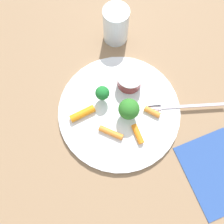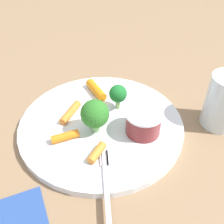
{
  "view_description": "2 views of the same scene",
  "coord_description": "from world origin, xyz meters",
  "px_view_note": "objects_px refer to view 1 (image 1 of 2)",
  "views": [
    {
      "loc": [
        -0.04,
        -0.16,
        0.52
      ],
      "look_at": [
        -0.02,
        -0.0,
        0.02
      ],
      "focal_mm": 38.54,
      "sensor_mm": 36.0,
      "label": 1
    },
    {
      "loc": [
        0.32,
        -0.03,
        0.31
      ],
      "look_at": [
        -0.01,
        0.02,
        0.02
      ],
      "focal_mm": 42.82,
      "sensor_mm": 36.0,
      "label": 2
    }
  ],
  "objects_px": {
    "plate": "(119,111)",
    "carrot_stick_2": "(152,112)",
    "sauce_cup": "(130,80)",
    "drinking_glass": "(116,25)",
    "carrot_stick_1": "(138,134)",
    "fork": "(186,106)",
    "napkin": "(217,172)",
    "broccoli_floret_0": "(129,109)",
    "carrot_stick_3": "(82,112)",
    "carrot_stick_0": "(111,133)",
    "broccoli_floret_1": "(102,93)"
  },
  "relations": [
    {
      "from": "carrot_stick_0",
      "to": "fork",
      "type": "bearing_deg",
      "value": 13.08
    },
    {
      "from": "napkin",
      "to": "carrot_stick_3",
      "type": "bearing_deg",
      "value": 148.97
    },
    {
      "from": "broccoli_floret_1",
      "to": "napkin",
      "type": "relative_size",
      "value": 0.29
    },
    {
      "from": "sauce_cup",
      "to": "carrot_stick_2",
      "type": "xyz_separation_m",
      "value": [
        0.04,
        -0.08,
        -0.01
      ]
    },
    {
      "from": "sauce_cup",
      "to": "drinking_glass",
      "type": "height_order",
      "value": "drinking_glass"
    },
    {
      "from": "plate",
      "to": "broccoli_floret_0",
      "type": "relative_size",
      "value": 4.76
    },
    {
      "from": "plate",
      "to": "carrot_stick_2",
      "type": "distance_m",
      "value": 0.07
    },
    {
      "from": "broccoli_floret_1",
      "to": "carrot_stick_2",
      "type": "height_order",
      "value": "broccoli_floret_1"
    },
    {
      "from": "carrot_stick_1",
      "to": "carrot_stick_2",
      "type": "height_order",
      "value": "same"
    },
    {
      "from": "broccoli_floret_0",
      "to": "carrot_stick_2",
      "type": "xyz_separation_m",
      "value": [
        0.05,
        -0.0,
        -0.03
      ]
    },
    {
      "from": "broccoli_floret_0",
      "to": "fork",
      "type": "height_order",
      "value": "broccoli_floret_0"
    },
    {
      "from": "carrot_stick_3",
      "to": "carrot_stick_0",
      "type": "bearing_deg",
      "value": -42.83
    },
    {
      "from": "carrot_stick_0",
      "to": "drinking_glass",
      "type": "bearing_deg",
      "value": 80.38
    },
    {
      "from": "carrot_stick_1",
      "to": "napkin",
      "type": "height_order",
      "value": "carrot_stick_1"
    },
    {
      "from": "broccoli_floret_1",
      "to": "carrot_stick_1",
      "type": "bearing_deg",
      "value": -55.23
    },
    {
      "from": "carrot_stick_1",
      "to": "fork",
      "type": "distance_m",
      "value": 0.13
    },
    {
      "from": "carrot_stick_2",
      "to": "broccoli_floret_0",
      "type": "bearing_deg",
      "value": 176.32
    },
    {
      "from": "plate",
      "to": "carrot_stick_1",
      "type": "distance_m",
      "value": 0.07
    },
    {
      "from": "sauce_cup",
      "to": "carrot_stick_1",
      "type": "height_order",
      "value": "sauce_cup"
    },
    {
      "from": "broccoli_floret_1",
      "to": "carrot_stick_0",
      "type": "relative_size",
      "value": 0.86
    },
    {
      "from": "plate",
      "to": "carrot_stick_2",
      "type": "xyz_separation_m",
      "value": [
        0.07,
        -0.01,
        0.01
      ]
    },
    {
      "from": "fork",
      "to": "carrot_stick_0",
      "type": "bearing_deg",
      "value": -166.92
    },
    {
      "from": "carrot_stick_3",
      "to": "fork",
      "type": "xyz_separation_m",
      "value": [
        0.23,
        -0.01,
        -0.01
      ]
    },
    {
      "from": "plate",
      "to": "fork",
      "type": "relative_size",
      "value": 1.55
    },
    {
      "from": "fork",
      "to": "sauce_cup",
      "type": "bearing_deg",
      "value": 148.57
    },
    {
      "from": "broccoli_floret_0",
      "to": "fork",
      "type": "relative_size",
      "value": 0.33
    },
    {
      "from": "sauce_cup",
      "to": "carrot_stick_3",
      "type": "relative_size",
      "value": 1.02
    },
    {
      "from": "sauce_cup",
      "to": "carrot_stick_0",
      "type": "xyz_separation_m",
      "value": [
        -0.06,
        -0.11,
        -0.01
      ]
    },
    {
      "from": "broccoli_floret_1",
      "to": "napkin",
      "type": "distance_m",
      "value": 0.29
    },
    {
      "from": "plate",
      "to": "broccoli_floret_0",
      "type": "distance_m",
      "value": 0.05
    },
    {
      "from": "plate",
      "to": "fork",
      "type": "xyz_separation_m",
      "value": [
        0.15,
        -0.01,
        0.01
      ]
    },
    {
      "from": "carrot_stick_3",
      "to": "napkin",
      "type": "relative_size",
      "value": 0.35
    },
    {
      "from": "broccoli_floret_0",
      "to": "carrot_stick_0",
      "type": "bearing_deg",
      "value": -137.79
    },
    {
      "from": "carrot_stick_0",
      "to": "carrot_stick_3",
      "type": "xyz_separation_m",
      "value": [
        -0.06,
        0.05,
        0.0
      ]
    },
    {
      "from": "fork",
      "to": "napkin",
      "type": "height_order",
      "value": "fork"
    },
    {
      "from": "sauce_cup",
      "to": "carrot_stick_2",
      "type": "relative_size",
      "value": 1.59
    },
    {
      "from": "broccoli_floret_0",
      "to": "drinking_glass",
      "type": "xyz_separation_m",
      "value": [
        -0.0,
        0.21,
        0.0
      ]
    },
    {
      "from": "carrot_stick_2",
      "to": "napkin",
      "type": "height_order",
      "value": "carrot_stick_2"
    },
    {
      "from": "fork",
      "to": "carrot_stick_2",
      "type": "bearing_deg",
      "value": -176.21
    },
    {
      "from": "broccoli_floret_0",
      "to": "carrot_stick_3",
      "type": "relative_size",
      "value": 1.01
    },
    {
      "from": "plate",
      "to": "napkin",
      "type": "distance_m",
      "value": 0.24
    },
    {
      "from": "drinking_glass",
      "to": "fork",
      "type": "bearing_deg",
      "value": -57.68
    },
    {
      "from": "broccoli_floret_1",
      "to": "drinking_glass",
      "type": "relative_size",
      "value": 0.5
    },
    {
      "from": "fork",
      "to": "napkin",
      "type": "xyz_separation_m",
      "value": [
        0.04,
        -0.15,
        -0.01
      ]
    },
    {
      "from": "sauce_cup",
      "to": "carrot_stick_1",
      "type": "bearing_deg",
      "value": -89.94
    },
    {
      "from": "carrot_stick_2",
      "to": "carrot_stick_3",
      "type": "distance_m",
      "value": 0.15
    },
    {
      "from": "drinking_glass",
      "to": "napkin",
      "type": "distance_m",
      "value": 0.4
    },
    {
      "from": "broccoli_floret_1",
      "to": "fork",
      "type": "distance_m",
      "value": 0.19
    },
    {
      "from": "carrot_stick_3",
      "to": "drinking_glass",
      "type": "bearing_deg",
      "value": 63.4
    },
    {
      "from": "broccoli_floret_0",
      "to": "napkin",
      "type": "distance_m",
      "value": 0.23
    }
  ]
}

